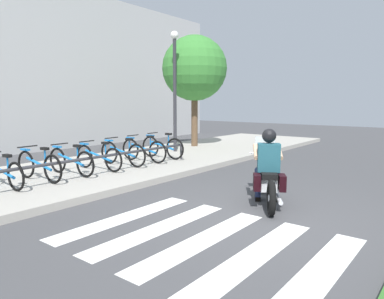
{
  "coord_description": "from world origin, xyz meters",
  "views": [
    {
      "loc": [
        -5.24,
        -2.78,
        1.91
      ],
      "look_at": [
        0.53,
        1.74,
        0.92
      ],
      "focal_mm": 33.13,
      "sensor_mm": 36.0,
      "label": 1
    }
  ],
  "objects_px": {
    "bicycle_4": "(98,157)",
    "bicycle_6": "(144,150)",
    "bicycle_2": "(39,165)",
    "tree_near_rack": "(195,69)",
    "bicycle_3": "(71,161)",
    "street_lamp": "(175,81)",
    "bicycle_7": "(162,147)",
    "bicycle_5": "(122,153)",
    "bicycle_1": "(1,172)",
    "motorcycle": "(267,179)",
    "bike_rack": "(99,158)",
    "rider": "(268,161)"
  },
  "relations": [
    {
      "from": "bicycle_4",
      "to": "bicycle_6",
      "type": "distance_m",
      "value": 1.62
    },
    {
      "from": "bicycle_2",
      "to": "tree_near_rack",
      "type": "height_order",
      "value": "tree_near_rack"
    },
    {
      "from": "tree_near_rack",
      "to": "bicycle_2",
      "type": "bearing_deg",
      "value": -170.99
    },
    {
      "from": "bicycle_3",
      "to": "bicycle_4",
      "type": "xyz_separation_m",
      "value": [
        0.81,
        0.0,
        -0.0
      ]
    },
    {
      "from": "bicycle_2",
      "to": "bicycle_3",
      "type": "distance_m",
      "value": 0.81
    },
    {
      "from": "bicycle_4",
      "to": "street_lamp",
      "type": "distance_m",
      "value": 4.49
    },
    {
      "from": "bicycle_2",
      "to": "bicycle_7",
      "type": "relative_size",
      "value": 1.01
    },
    {
      "from": "bicycle_6",
      "to": "tree_near_rack",
      "type": "relative_size",
      "value": 0.38
    },
    {
      "from": "bicycle_5",
      "to": "bicycle_2",
      "type": "bearing_deg",
      "value": -180.0
    },
    {
      "from": "bicycle_1",
      "to": "bicycle_2",
      "type": "height_order",
      "value": "bicycle_2"
    },
    {
      "from": "bicycle_4",
      "to": "bicycle_6",
      "type": "bearing_deg",
      "value": -0.03
    },
    {
      "from": "bicycle_6",
      "to": "bicycle_3",
      "type": "bearing_deg",
      "value": 179.99
    },
    {
      "from": "street_lamp",
      "to": "tree_near_rack",
      "type": "bearing_deg",
      "value": 13.63
    },
    {
      "from": "motorcycle",
      "to": "bicycle_4",
      "type": "height_order",
      "value": "motorcycle"
    },
    {
      "from": "bicycle_5",
      "to": "bicycle_6",
      "type": "relative_size",
      "value": 1.0
    },
    {
      "from": "bicycle_1",
      "to": "bike_rack",
      "type": "distance_m",
      "value": 2.1
    },
    {
      "from": "rider",
      "to": "bicycle_7",
      "type": "distance_m",
      "value": 5.04
    },
    {
      "from": "bicycle_1",
      "to": "tree_near_rack",
      "type": "distance_m",
      "value": 8.48
    },
    {
      "from": "bicycle_2",
      "to": "bicycle_5",
      "type": "relative_size",
      "value": 0.97
    },
    {
      "from": "bicycle_1",
      "to": "bicycle_7",
      "type": "relative_size",
      "value": 1.01
    },
    {
      "from": "motorcycle",
      "to": "bike_rack",
      "type": "distance_m",
      "value": 4.09
    },
    {
      "from": "rider",
      "to": "bicycle_6",
      "type": "relative_size",
      "value": 0.84
    },
    {
      "from": "bicycle_2",
      "to": "bicycle_4",
      "type": "bearing_deg",
      "value": 0.03
    },
    {
      "from": "bicycle_2",
      "to": "motorcycle",
      "type": "bearing_deg",
      "value": -65.78
    },
    {
      "from": "bicycle_4",
      "to": "bicycle_2",
      "type": "bearing_deg",
      "value": -179.97
    },
    {
      "from": "bicycle_2",
      "to": "bicycle_7",
      "type": "bearing_deg",
      "value": -0.01
    },
    {
      "from": "bicycle_3",
      "to": "bicycle_6",
      "type": "bearing_deg",
      "value": -0.01
    },
    {
      "from": "rider",
      "to": "bicycle_3",
      "type": "distance_m",
      "value": 4.75
    },
    {
      "from": "bicycle_1",
      "to": "bicycle_2",
      "type": "xyz_separation_m",
      "value": [
        0.81,
        -0.0,
        0.02
      ]
    },
    {
      "from": "bicycle_4",
      "to": "bike_rack",
      "type": "relative_size",
      "value": 0.27
    },
    {
      "from": "bicycle_4",
      "to": "bicycle_6",
      "type": "xyz_separation_m",
      "value": [
        1.62,
        -0.0,
        0.01
      ]
    },
    {
      "from": "motorcycle",
      "to": "bicycle_5",
      "type": "xyz_separation_m",
      "value": [
        0.37,
        4.56,
        0.05
      ]
    },
    {
      "from": "street_lamp",
      "to": "bicycle_3",
      "type": "bearing_deg",
      "value": -171.12
    },
    {
      "from": "bicycle_4",
      "to": "bicycle_7",
      "type": "distance_m",
      "value": 2.42
    },
    {
      "from": "rider",
      "to": "bicycle_2",
      "type": "distance_m",
      "value": 5.01
    },
    {
      "from": "bicycle_2",
      "to": "bicycle_1",
      "type": "bearing_deg",
      "value": 179.9
    },
    {
      "from": "motorcycle",
      "to": "bicycle_3",
      "type": "height_order",
      "value": "motorcycle"
    },
    {
      "from": "bicycle_3",
      "to": "bike_rack",
      "type": "distance_m",
      "value": 0.69
    },
    {
      "from": "street_lamp",
      "to": "tree_near_rack",
      "type": "distance_m",
      "value": 1.79
    },
    {
      "from": "bicycle_6",
      "to": "street_lamp",
      "type": "bearing_deg",
      "value": 17.9
    },
    {
      "from": "bicycle_3",
      "to": "bicycle_5",
      "type": "distance_m",
      "value": 1.62
    },
    {
      "from": "bicycle_2",
      "to": "tree_near_rack",
      "type": "distance_m",
      "value": 7.72
    },
    {
      "from": "motorcycle",
      "to": "bicycle_5",
      "type": "bearing_deg",
      "value": 85.31
    },
    {
      "from": "bicycle_1",
      "to": "bicycle_3",
      "type": "height_order",
      "value": "bicycle_3"
    },
    {
      "from": "bicycle_2",
      "to": "bicycle_3",
      "type": "xyz_separation_m",
      "value": [
        0.81,
        0.0,
        -0.01
      ]
    },
    {
      "from": "motorcycle",
      "to": "bicycle_5",
      "type": "distance_m",
      "value": 4.57
    },
    {
      "from": "bicycle_1",
      "to": "bicycle_3",
      "type": "distance_m",
      "value": 1.62
    },
    {
      "from": "bicycle_2",
      "to": "rider",
      "type": "bearing_deg",
      "value": -66.68
    },
    {
      "from": "bike_rack",
      "to": "rider",
      "type": "bearing_deg",
      "value": -79.24
    },
    {
      "from": "bicycle_3",
      "to": "bicycle_7",
      "type": "xyz_separation_m",
      "value": [
        3.23,
        -0.0,
        0.02
      ]
    }
  ]
}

